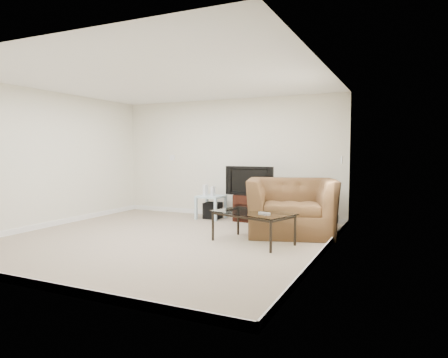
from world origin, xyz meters
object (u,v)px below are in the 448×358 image
at_px(coffee_table, 253,228).
at_px(side_table, 211,207).
at_px(tv_stand, 251,208).
at_px(subwoofer, 213,210).
at_px(television, 251,181).
at_px(recliner, 291,197).

bearing_deg(coffee_table, side_table, 132.74).
bearing_deg(tv_stand, coffee_table, -67.48).
bearing_deg(subwoofer, coffee_table, -48.15).
xyz_separation_m(television, coffee_table, (0.70, -1.74, -0.58)).
bearing_deg(subwoofer, side_table, -148.59).
bearing_deg(recliner, television, 124.32).
height_order(television, coffee_table, television).
xyz_separation_m(recliner, coffee_table, (-0.35, -0.89, -0.39)).
height_order(tv_stand, side_table, tv_stand).
bearing_deg(side_table, subwoofer, 31.41).
distance_m(recliner, coffee_table, 1.04).
xyz_separation_m(subwoofer, coffee_table, (1.54, -1.71, 0.07)).
distance_m(television, side_table, 1.04).
relative_size(television, side_table, 1.84).
bearing_deg(side_table, coffee_table, -47.26).
distance_m(subwoofer, coffee_table, 2.30).
relative_size(tv_stand, recliner, 0.44).
relative_size(television, recliner, 0.64).
bearing_deg(coffee_table, subwoofer, 131.85).
relative_size(subwoofer, coffee_table, 0.27).
distance_m(tv_stand, subwoofer, 0.85).
relative_size(side_table, coffee_table, 0.42).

